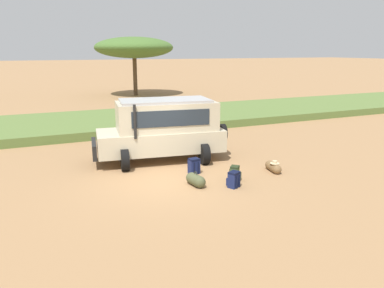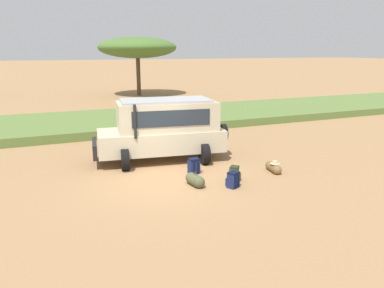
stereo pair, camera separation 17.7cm
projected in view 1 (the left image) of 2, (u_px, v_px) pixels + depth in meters
ground_plane at (164, 181)px, 12.60m from camera, size 320.00×320.00×0.00m
grass_bank at (104, 122)px, 21.72m from camera, size 120.00×7.00×0.44m
safari_vehicle at (163, 128)px, 14.74m from camera, size 5.46×3.19×2.44m
backpack_beside_front_wheel at (235, 174)px, 12.61m from camera, size 0.44×0.44×0.51m
backpack_cluster_center at (234, 180)px, 12.00m from camera, size 0.44×0.45×0.53m
backpack_near_rear_wheel at (194, 166)px, 13.35m from camera, size 0.40×0.43×0.56m
duffel_bag_low_black_case at (273, 167)px, 13.58m from camera, size 0.41×0.91×0.43m
duffel_bag_soft_canvas at (196, 180)px, 12.16m from camera, size 0.45×0.86×0.48m
acacia_tree_centre_back at (134, 48)px, 35.20m from camera, size 7.40×7.11×5.49m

